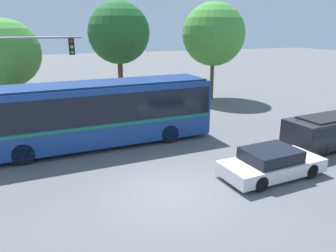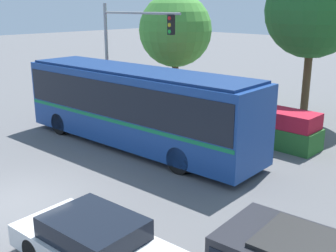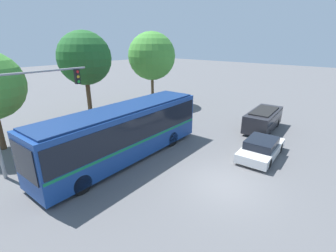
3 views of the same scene
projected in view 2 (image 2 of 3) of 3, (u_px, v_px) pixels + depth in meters
name	position (u px, v px, depth m)	size (l,w,h in m)	color
ground_plane	(15.00, 203.00, 12.64)	(140.00, 140.00, 0.00)	#5B5B5E
city_bus	(135.00, 103.00, 17.25)	(11.53, 3.07, 3.29)	navy
sedan_foreground	(97.00, 245.00, 9.41)	(4.44, 2.18, 1.21)	silver
traffic_light_pole	(125.00, 43.00, 21.65)	(5.52, 0.24, 5.87)	gray
flowering_hedge	(215.00, 114.00, 19.89)	(10.15, 1.44, 1.56)	#286028
street_tree_left	(175.00, 30.00, 24.73)	(4.34, 4.34, 6.50)	brown
street_tree_centre	(313.00, 11.00, 20.27)	(4.66, 4.66, 7.86)	brown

